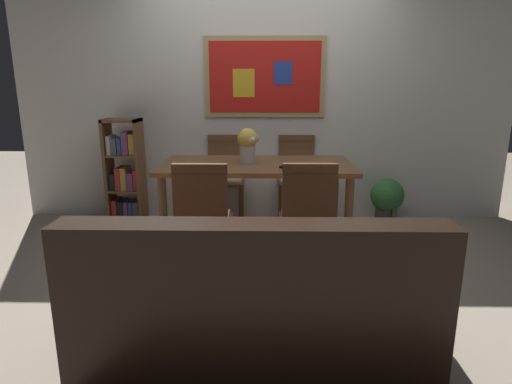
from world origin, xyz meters
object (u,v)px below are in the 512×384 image
leather_couch (254,303)px  dining_chair_far_right (297,171)px  dining_chair_near_left (203,212)px  flower_vase (248,143)px  potted_ivy (387,199)px  bookshelf (126,176)px  dining_chair_far_left (225,171)px  dining_table (256,174)px  tv_remote (287,166)px  dining_chair_near_right (307,211)px

leather_couch → dining_chair_far_right: bearing=80.7°
dining_chair_near_left → flower_vase: size_ratio=3.01×
dining_chair_near_left → potted_ivy: size_ratio=1.74×
dining_chair_far_right → bookshelf: bookshelf is taller
flower_vase → dining_chair_far_left: bearing=110.9°
dining_chair_far_left → bookshelf: size_ratio=0.83×
dining_chair_far_right → dining_table: bearing=-118.8°
dining_chair_far_right → potted_ivy: (0.93, -0.15, -0.26)m
dining_chair_far_right → leather_couch: (-0.40, -2.42, -0.23)m
dining_chair_far_left → dining_chair_far_right: bearing=0.5°
dining_chair_near_left → leather_couch: bearing=-66.9°
flower_vase → tv_remote: bearing=-33.0°
dining_chair_far_left → potted_ivy: 1.71m
dining_chair_near_right → dining_table: bearing=118.0°
leather_couch → flower_vase: (-0.09, 1.72, 0.62)m
dining_chair_far_right → dining_chair_near_right: (-0.03, -1.48, 0.00)m
dining_table → dining_chair_far_left: dining_chair_far_left is taller
dining_chair_near_left → flower_vase: (0.30, 0.80, 0.39)m
flower_vase → leather_couch: bearing=-86.9°
dining_table → dining_chair_near_left: 0.85m
dining_chair_near_right → leather_couch: dining_chair_near_right is taller
dining_chair_near_left → tv_remote: 0.89m
dining_chair_near_left → tv_remote: bearing=42.6°
dining_table → leather_couch: leather_couch is taller
flower_vase → tv_remote: (0.33, -0.22, -0.16)m
potted_ivy → dining_chair_near_right: bearing=-125.8°
dining_table → dining_chair_far_right: size_ratio=1.85×
dining_chair_far_right → bookshelf: size_ratio=0.83×
bookshelf → flower_vase: size_ratio=3.63×
dining_chair_far_right → dining_chair_far_left: bearing=-179.5°
dining_chair_near_right → leather_couch: size_ratio=0.51×
leather_couch → bookshelf: 2.67m
dining_chair_near_right → bookshelf: size_ratio=0.83×
dining_chair_near_left → flower_vase: flower_vase is taller
potted_ivy → leather_couch: bearing=-120.3°
dining_chair_far_left → dining_chair_far_right: size_ratio=1.00×
dining_chair_near_left → dining_chair_near_right: 0.76m
dining_chair_near_left → dining_chair_far_right: (0.79, 1.50, 0.00)m
leather_couch → dining_table: bearing=90.6°
leather_couch → flower_vase: size_ratio=5.96×
flower_vase → dining_table: bearing=-31.3°
dining_chair_far_right → flower_vase: bearing=-124.7°
leather_couch → tv_remote: bearing=80.9°
dining_chair_near_left → dining_chair_far_left: size_ratio=1.00×
dining_chair_near_right → dining_chair_near_left: bearing=-178.1°
flower_vase → bookshelf: bearing=156.6°
dining_chair_near_left → potted_ivy: bearing=38.2°
dining_table → dining_chair_near_right: (0.39, -0.73, -0.13)m
dining_chair_far_left → potted_ivy: bearing=-4.9°
tv_remote → dining_chair_far_left: bearing=123.2°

